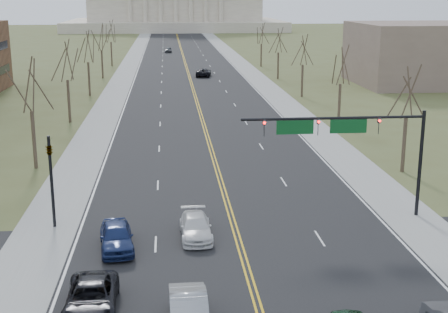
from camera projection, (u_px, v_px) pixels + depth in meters
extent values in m
cube|color=black|center=(186.00, 64.00, 134.09)|extent=(20.00, 380.00, 0.01)
cube|color=black|center=(247.00, 269.00, 33.85)|extent=(120.00, 14.00, 0.01)
cube|color=gray|center=(129.00, 65.00, 133.02)|extent=(4.00, 380.00, 0.03)
cube|color=gray|center=(241.00, 64.00, 135.15)|extent=(4.00, 380.00, 0.03)
cube|color=gold|center=(186.00, 64.00, 134.08)|extent=(0.42, 380.00, 0.01)
cube|color=silver|center=(140.00, 65.00, 133.22)|extent=(0.15, 380.00, 0.01)
cube|color=silver|center=(231.00, 64.00, 134.95)|extent=(0.15, 380.00, 0.01)
cube|color=beige|center=(175.00, 25.00, 268.52)|extent=(90.00, 60.00, 4.00)
cube|color=beige|center=(175.00, 1.00, 266.00)|extent=(70.00, 40.00, 16.00)
cylinder|color=black|center=(420.00, 164.00, 41.28)|extent=(0.24, 0.24, 7.20)
cylinder|color=black|center=(334.00, 118.00, 39.95)|extent=(12.00, 0.18, 0.18)
imported|color=black|center=(379.00, 126.00, 40.35)|extent=(0.35, 0.40, 1.10)
sphere|color=#FF0C0C|center=(380.00, 121.00, 40.12)|extent=(0.18, 0.18, 0.18)
imported|color=black|center=(318.00, 127.00, 40.00)|extent=(0.35, 0.40, 1.10)
sphere|color=#FF0C0C|center=(319.00, 122.00, 39.76)|extent=(0.18, 0.18, 0.18)
imported|color=black|center=(264.00, 128.00, 39.69)|extent=(0.35, 0.40, 1.10)
sphere|color=#FF0C0C|center=(265.00, 123.00, 39.45)|extent=(0.18, 0.18, 0.18)
cube|color=#0C4C1E|center=(348.00, 126.00, 40.17)|extent=(2.40, 0.12, 0.90)
cube|color=#0C4C1E|center=(295.00, 127.00, 39.86)|extent=(2.40, 0.12, 0.90)
cylinder|color=black|center=(52.00, 182.00, 39.31)|extent=(0.20, 0.20, 6.00)
imported|color=black|center=(49.00, 148.00, 38.75)|extent=(0.32, 0.36, 0.99)
cylinder|color=#3C3123|center=(404.00, 145.00, 51.99)|extent=(0.32, 0.32, 4.68)
cylinder|color=#3C3123|center=(34.00, 140.00, 53.06)|extent=(0.32, 0.32, 4.95)
cylinder|color=#3C3123|center=(339.00, 104.00, 71.26)|extent=(0.32, 0.32, 4.68)
cylinder|color=#3C3123|center=(69.00, 101.00, 72.34)|extent=(0.32, 0.32, 4.95)
cylinder|color=#3C3123|center=(302.00, 81.00, 90.54)|extent=(0.32, 0.32, 4.68)
cylinder|color=#3C3123|center=(89.00, 79.00, 91.61)|extent=(0.32, 0.32, 4.95)
cylinder|color=#3C3123|center=(278.00, 66.00, 109.82)|extent=(0.32, 0.32, 4.68)
cylinder|color=#3C3123|center=(102.00, 64.00, 110.89)|extent=(0.32, 0.32, 4.95)
cylinder|color=#3C3123|center=(261.00, 55.00, 129.09)|extent=(0.32, 0.32, 4.68)
cylinder|color=#3C3123|center=(112.00, 54.00, 130.16)|extent=(0.32, 0.32, 4.95)
cube|color=black|center=(2.00, 71.00, 95.99)|extent=(0.10, 9.80, 1.20)
cube|color=#6E594E|center=(432.00, 54.00, 103.61)|extent=(25.00, 20.00, 10.00)
imported|color=gray|center=(189.00, 313.00, 27.55)|extent=(1.79, 4.87, 1.59)
imported|color=black|center=(91.00, 298.00, 29.10)|extent=(2.48, 5.21, 1.44)
imported|color=silver|center=(196.00, 227.00, 38.15)|extent=(1.98, 4.62, 1.33)
imported|color=navy|center=(116.00, 236.00, 36.32)|extent=(2.41, 4.85, 1.59)
imported|color=black|center=(203.00, 72.00, 113.90)|extent=(3.19, 5.67, 1.50)
imported|color=#484B4F|center=(168.00, 50.00, 160.81)|extent=(1.88, 4.27, 1.43)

